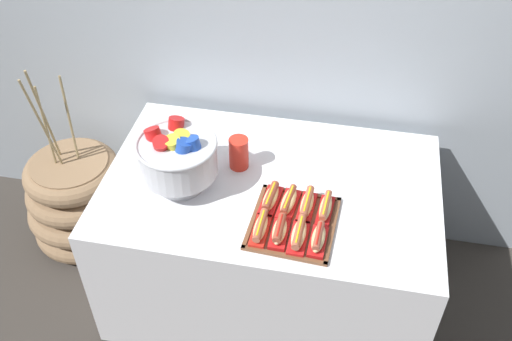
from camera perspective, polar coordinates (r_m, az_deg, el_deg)
ground_plane at (r=3.01m, az=1.24°, el=-11.73°), size 10.00×10.00×0.00m
back_wall at (r=2.61m, az=3.99°, el=16.37°), size 6.00×0.10×2.60m
buffet_table at (r=2.70m, az=1.36°, el=-6.73°), size 1.43×0.92×0.75m
floor_vase at (r=3.22m, az=-17.15°, el=-2.80°), size 0.57×0.57×1.07m
serving_tray at (r=2.27m, az=3.71°, el=-5.26°), size 0.35×0.38×0.01m
hot_dog_0 at (r=2.21m, az=0.44°, el=-5.72°), size 0.07×0.17×0.06m
hot_dog_1 at (r=2.20m, az=2.35°, el=-6.04°), size 0.07×0.15×0.06m
hot_dog_2 at (r=2.19m, az=4.28°, el=-6.40°), size 0.07×0.18×0.06m
hot_dog_3 at (r=2.19m, az=6.21°, el=-6.77°), size 0.07×0.16×0.06m
hot_dog_4 at (r=2.32m, az=1.44°, el=-2.82°), size 0.08×0.19×0.06m
hot_dog_5 at (r=2.31m, az=3.25°, el=-3.15°), size 0.09×0.18×0.06m
hot_dog_6 at (r=2.30m, az=5.08°, el=-3.41°), size 0.07×0.18×0.06m
hot_dog_7 at (r=2.30m, az=6.92°, el=-3.75°), size 0.07×0.17×0.06m
punch_bowl at (r=2.35m, az=-7.85°, el=1.48°), size 0.34×0.34×0.27m
cup_stack at (r=2.47m, az=-1.73°, el=1.75°), size 0.09×0.09×0.15m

